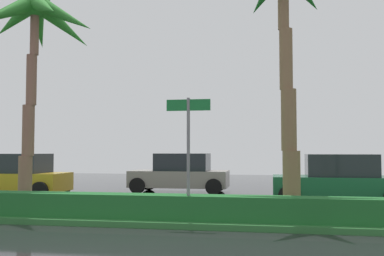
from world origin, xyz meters
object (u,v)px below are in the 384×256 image
palm_tree_centre_left (284,3)px  car_in_traffic_second (180,174)px  car_in_traffic_leading (15,176)px  car_in_traffic_third (338,180)px  street_name_sign (188,141)px  palm_tree_mid_left (34,27)px

palm_tree_centre_left → car_in_traffic_second: size_ratio=1.70×
car_in_traffic_leading → car_in_traffic_third: 12.40m
palm_tree_centre_left → car_in_traffic_third: (1.85, 3.56, -5.12)m
street_name_sign → car_in_traffic_third: street_name_sign is taller
palm_tree_centre_left → car_in_traffic_third: bearing=62.6°
car_in_traffic_leading → car_in_traffic_second: size_ratio=1.00×
car_in_traffic_leading → car_in_traffic_third: bearing=178.4°
palm_tree_mid_left → palm_tree_centre_left: 7.52m
street_name_sign → car_in_traffic_leading: (-8.15, 5.62, -1.25)m
palm_tree_mid_left → street_name_sign: bearing=-17.2°
car_in_traffic_third → palm_tree_centre_left: bearing=62.6°
palm_tree_mid_left → street_name_sign: 6.41m
car_in_traffic_third → car_in_traffic_second: bearing=-28.1°
palm_tree_mid_left → palm_tree_centre_left: (7.51, 0.14, 0.35)m
car_in_traffic_third → car_in_traffic_leading: bearing=-1.6°
street_name_sign → car_in_traffic_leading: street_name_sign is taller
palm_tree_centre_left → car_in_traffic_second: palm_tree_centre_left is taller
palm_tree_mid_left → palm_tree_centre_left: palm_tree_centre_left is taller
palm_tree_mid_left → car_in_traffic_second: (3.12, 7.03, -4.78)m
palm_tree_mid_left → car_in_traffic_third: 11.14m
car_in_traffic_leading → street_name_sign: bearing=145.4°
palm_tree_centre_left → car_in_traffic_leading: size_ratio=1.70×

